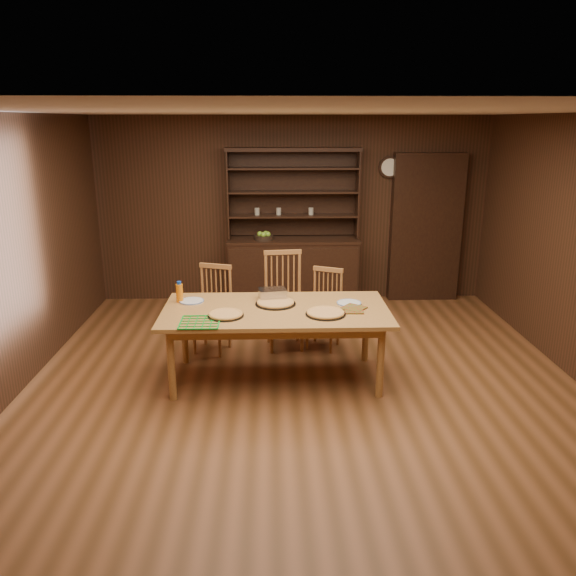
{
  "coord_description": "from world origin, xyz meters",
  "views": [
    {
      "loc": [
        -0.31,
        -4.95,
        2.52
      ],
      "look_at": [
        -0.15,
        0.4,
        0.92
      ],
      "focal_mm": 35.0,
      "sensor_mm": 36.0,
      "label": 1
    }
  ],
  "objects_px": {
    "china_hutch": "(293,262)",
    "juice_bottle": "(180,292)",
    "chair_right": "(325,306)",
    "chair_left": "(214,306)",
    "chair_center": "(284,296)",
    "dining_table": "(276,315)"
  },
  "relations": [
    {
      "from": "china_hutch",
      "to": "juice_bottle",
      "type": "relative_size",
      "value": 10.08
    },
    {
      "from": "chair_right",
      "to": "juice_bottle",
      "type": "height_order",
      "value": "juice_bottle"
    },
    {
      "from": "chair_left",
      "to": "chair_center",
      "type": "relative_size",
      "value": 0.89
    },
    {
      "from": "dining_table",
      "to": "chair_right",
      "type": "relative_size",
      "value": 2.42
    },
    {
      "from": "juice_bottle",
      "to": "chair_right",
      "type": "bearing_deg",
      "value": 21.93
    },
    {
      "from": "dining_table",
      "to": "chair_center",
      "type": "relative_size",
      "value": 2.0
    },
    {
      "from": "chair_left",
      "to": "chair_center",
      "type": "distance_m",
      "value": 0.81
    },
    {
      "from": "dining_table",
      "to": "chair_right",
      "type": "xyz_separation_m",
      "value": [
        0.57,
        0.87,
        -0.2
      ]
    },
    {
      "from": "china_hutch",
      "to": "juice_bottle",
      "type": "xyz_separation_m",
      "value": [
        -1.24,
        -2.23,
        0.25
      ]
    },
    {
      "from": "china_hutch",
      "to": "chair_right",
      "type": "bearing_deg",
      "value": -79.29
    },
    {
      "from": "chair_left",
      "to": "juice_bottle",
      "type": "bearing_deg",
      "value": -98.06
    },
    {
      "from": "dining_table",
      "to": "chair_left",
      "type": "xyz_separation_m",
      "value": [
        -0.7,
        0.81,
        -0.16
      ]
    },
    {
      "from": "dining_table",
      "to": "chair_left",
      "type": "height_order",
      "value": "chair_left"
    },
    {
      "from": "dining_table",
      "to": "chair_right",
      "type": "height_order",
      "value": "chair_right"
    },
    {
      "from": "chair_left",
      "to": "chair_center",
      "type": "xyz_separation_m",
      "value": [
        0.8,
        0.11,
        0.07
      ]
    },
    {
      "from": "chair_center",
      "to": "chair_right",
      "type": "relative_size",
      "value": 1.21
    },
    {
      "from": "china_hutch",
      "to": "juice_bottle",
      "type": "distance_m",
      "value": 2.57
    },
    {
      "from": "dining_table",
      "to": "chair_right",
      "type": "distance_m",
      "value": 1.06
    },
    {
      "from": "dining_table",
      "to": "chair_left",
      "type": "distance_m",
      "value": 1.08
    },
    {
      "from": "chair_left",
      "to": "chair_center",
      "type": "bearing_deg",
      "value": 25.93
    },
    {
      "from": "chair_right",
      "to": "juice_bottle",
      "type": "bearing_deg",
      "value": -133.54
    },
    {
      "from": "chair_left",
      "to": "chair_right",
      "type": "height_order",
      "value": "chair_left"
    }
  ]
}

